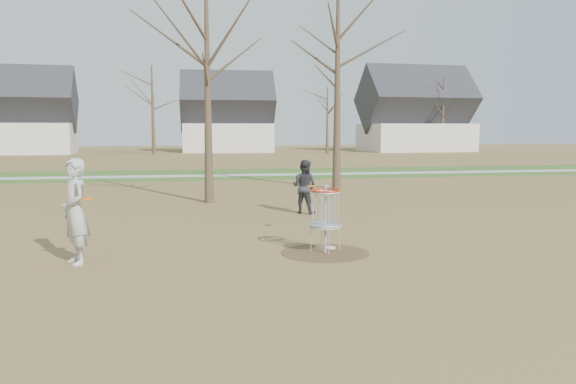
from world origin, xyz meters
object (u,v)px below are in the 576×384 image
object	(u,v)px
disc_grounded	(330,248)
disc_golf_basket	(325,209)
player_standing	(75,212)
player_throwing	(304,187)

from	to	relation	value
disc_grounded	disc_golf_basket	size ratio (longest dim) A/B	0.16
disc_grounded	player_standing	bearing A→B (deg)	-174.69
player_throwing	disc_golf_basket	size ratio (longest dim) A/B	1.19
player_throwing	disc_grounded	world-z (taller)	player_throwing
player_throwing	disc_grounded	xyz separation A→B (m)	(-0.51, -5.07, -0.79)
disc_golf_basket	player_standing	bearing A→B (deg)	-179.06
player_standing	player_throwing	bearing A→B (deg)	107.78
player_throwing	disc_golf_basket	world-z (taller)	player_throwing
disc_golf_basket	player_throwing	bearing A→B (deg)	82.49
player_standing	player_throwing	size ratio (longest dim) A/B	1.23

